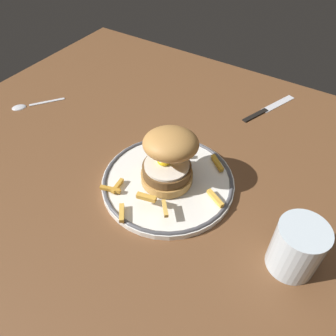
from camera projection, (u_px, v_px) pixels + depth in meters
ground_plane at (141, 187)px, 69.02cm from camera, size 110.42×106.34×4.00cm
dinner_plate at (168, 181)px, 66.36cm from camera, size 26.27×26.27×1.60cm
burger at (169, 156)px, 61.88cm from camera, size 13.97×14.29×11.94cm
fries_pile at (164, 177)px, 65.16cm from camera, size 22.03×24.95×2.81cm
water_glass at (296, 249)px, 51.72cm from camera, size 7.83×7.83×9.50cm
knife at (265, 110)px, 84.19cm from camera, size 7.80×17.36×0.70cm
spoon at (25, 105)px, 85.42cm from camera, size 9.33×11.67×0.90cm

